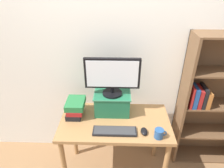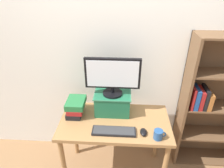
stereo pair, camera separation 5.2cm
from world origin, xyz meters
name	(u,v)px [view 1 (the left image)]	position (x,y,z in m)	size (l,w,h in m)	color
back_wall	(116,56)	(0.00, 0.45, 1.30)	(7.00, 0.08, 2.60)	silver
desk	(115,129)	(0.00, 0.00, 0.67)	(1.12, 0.60, 0.78)	#9E7042
bookshelf_unit	(214,102)	(1.11, 0.30, 0.82)	(0.81, 0.28, 1.61)	brown
riser_box	(112,102)	(-0.03, 0.15, 0.90)	(0.38, 0.26, 0.23)	#1E6642
computer_monitor	(112,76)	(-0.03, 0.15, 1.22)	(0.55, 0.20, 0.40)	black
keyboard	(115,131)	(0.00, -0.17, 0.79)	(0.41, 0.13, 0.02)	black
computer_mouse	(144,131)	(0.28, -0.17, 0.80)	(0.06, 0.10, 0.04)	black
book_stack	(75,108)	(-0.42, 0.09, 0.87)	(0.18, 0.24, 0.17)	black
coffee_mug	(159,133)	(0.41, -0.22, 0.82)	(0.11, 0.08, 0.09)	#234C84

